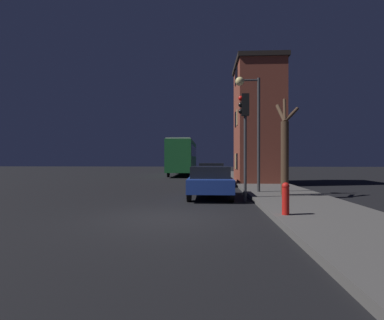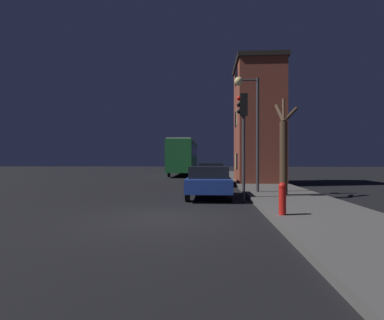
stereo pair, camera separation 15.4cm
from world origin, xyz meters
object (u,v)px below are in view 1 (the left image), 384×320
Objects in this scene: car_near_lane at (210,181)px; fire_hydrant at (286,198)px; bus at (183,155)px; car_mid_lane at (211,174)px; bare_tree at (285,149)px; traffic_light at (244,124)px; streetlamp at (251,112)px.

car_near_lane reaches higher than fire_hydrant.
bus reaches higher than car_mid_lane.
fire_hydrant is (2.07, -4.90, -0.10)m from car_near_lane.
fire_hydrant is at bearing -80.30° from car_mid_lane.
bare_tree is 0.37× the size of bus.
traffic_light reaches higher than car_mid_lane.
bare_tree is at bearing -72.55° from bus.
car_near_lane is 5.33m from fire_hydrant.
bus is at bearing 98.32° from car_near_lane.
streetlamp is at bearing -75.31° from bus.
car_near_lane is (-1.40, 1.03, -2.40)m from traffic_light.
car_mid_lane is (-3.15, 6.67, -1.39)m from bare_tree.
streetlamp reaches higher than traffic_light.
traffic_light is 8.04m from car_mid_lane.
bare_tree is at bearing -64.73° from car_mid_lane.
streetlamp is 0.47× the size of bus.
bus is 3.00× the size of car_mid_lane.
fire_hydrant is at bearing -80.15° from traffic_light.
traffic_light is (-0.55, -2.06, -0.84)m from streetlamp.
streetlamp is at bearing 138.55° from bare_tree.
car_mid_lane is at bearing 88.97° from car_near_lane.
car_near_lane is at bearing 177.75° from bare_tree.
bus is (-4.21, 20.22, -0.96)m from traffic_light.
bus is at bearing 101.46° from fire_hydrant.
streetlamp is at bearing 75.02° from traffic_light.
fire_hydrant is at bearing -88.83° from streetlamp.
traffic_light is 20.67m from bus.
traffic_light is 1.14× the size of car_near_lane.
car_near_lane is (-1.95, -1.03, -3.24)m from streetlamp.
car_near_lane is at bearing 112.93° from fire_hydrant.
car_near_lane is at bearing -91.03° from car_mid_lane.
streetlamp is 1.24× the size of traffic_light.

